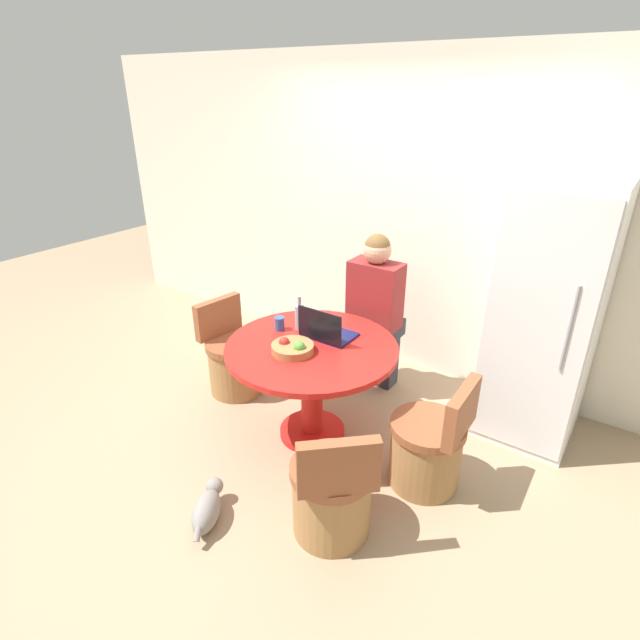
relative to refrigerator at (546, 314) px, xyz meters
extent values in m
plane|color=#9E8466|center=(-1.21, -1.10, -0.92)|extent=(12.00, 12.00, 0.00)
cube|color=silver|center=(-1.21, 0.40, 0.38)|extent=(7.00, 0.06, 2.60)
cube|color=white|center=(0.00, 0.01, 0.00)|extent=(0.64, 0.70, 1.84)
cube|color=silver|center=(0.00, -0.35, 0.00)|extent=(0.62, 0.01, 1.73)
cylinder|color=gray|center=(0.19, -0.36, 0.09)|extent=(0.02, 0.02, 0.55)
cylinder|color=red|center=(-1.24, -0.98, -0.89)|extent=(0.47, 0.47, 0.05)
cylinder|color=red|center=(-1.24, -0.98, -0.55)|extent=(0.15, 0.15, 0.64)
cylinder|color=red|center=(-1.24, -0.98, -0.20)|extent=(1.17, 1.17, 0.04)
cylinder|color=#9E7042|center=(-2.10, -0.86, -0.72)|extent=(0.44, 0.44, 0.40)
cylinder|color=brown|center=(-2.10, -0.86, -0.49)|extent=(0.47, 0.47, 0.06)
cube|color=brown|center=(-2.28, -0.84, -0.31)|extent=(0.13, 0.43, 0.31)
cylinder|color=#9E7042|center=(-0.66, -1.62, -0.72)|extent=(0.44, 0.44, 0.40)
cylinder|color=brown|center=(-0.66, -1.62, -0.49)|extent=(0.47, 0.47, 0.06)
cube|color=brown|center=(-0.53, -1.75, -0.31)|extent=(0.36, 0.34, 0.31)
cylinder|color=#9E7042|center=(-0.38, -0.97, -0.72)|extent=(0.44, 0.44, 0.40)
cylinder|color=brown|center=(-0.38, -0.97, -0.49)|extent=(0.47, 0.47, 0.06)
cube|color=brown|center=(-0.19, -0.96, -0.31)|extent=(0.08, 0.42, 0.31)
cube|color=#2D2D38|center=(-1.19, -0.08, -0.69)|extent=(0.28, 0.16, 0.46)
cube|color=#2D2D38|center=(-1.19, -0.14, -0.39)|extent=(0.32, 0.36, 0.14)
cube|color=maroon|center=(-1.19, -0.22, -0.06)|extent=(0.40, 0.22, 0.52)
sphere|color=tan|center=(-1.19, -0.22, 0.29)|extent=(0.21, 0.21, 0.21)
sphere|color=brown|center=(-1.19, -0.22, 0.32)|extent=(0.19, 0.19, 0.19)
cube|color=#141947|center=(-1.22, -0.79, -0.17)|extent=(0.35, 0.25, 0.02)
cube|color=black|center=(-1.22, -0.92, -0.06)|extent=(0.35, 0.01, 0.22)
cylinder|color=olive|center=(-1.29, -1.13, -0.16)|extent=(0.28, 0.28, 0.05)
sphere|color=#4C9333|center=(-1.23, -1.14, -0.12)|extent=(0.08, 0.08, 0.08)
sphere|color=red|center=(-1.35, -1.14, -0.12)|extent=(0.07, 0.07, 0.07)
cylinder|color=#2D4C84|center=(-1.57, -0.92, -0.13)|extent=(0.07, 0.07, 0.10)
cylinder|color=#9999A3|center=(-1.46, -0.83, -0.09)|extent=(0.07, 0.07, 0.18)
cylinder|color=#9999A3|center=(-1.46, -0.83, 0.03)|extent=(0.03, 0.03, 0.07)
ellipsoid|color=gray|center=(-1.27, -2.00, -0.83)|extent=(0.27, 0.34, 0.18)
sphere|color=gray|center=(-1.35, -1.85, -0.80)|extent=(0.10, 0.10, 0.10)
cylinder|color=gray|center=(-1.20, -2.12, -0.81)|extent=(0.10, 0.13, 0.11)
camera|label=1|loc=(0.48, -3.38, 1.41)|focal=28.00mm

